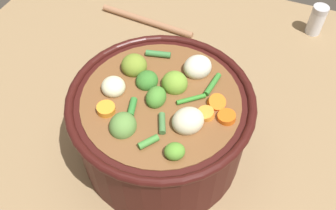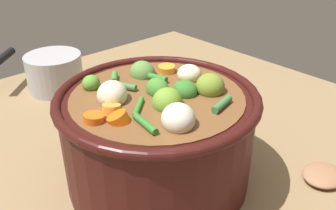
% 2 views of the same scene
% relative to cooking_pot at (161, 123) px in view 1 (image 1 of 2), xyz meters
% --- Properties ---
extents(ground_plane, '(1.10, 1.10, 0.00)m').
position_rel_cooking_pot_xyz_m(ground_plane, '(0.00, -0.00, -0.08)').
color(ground_plane, '#8C704C').
extents(cooking_pot, '(0.30, 0.30, 0.17)m').
position_rel_cooking_pot_xyz_m(cooking_pot, '(0.00, 0.00, 0.00)').
color(cooking_pot, '#38110F').
rests_on(cooking_pot, ground_plane).
extents(wooden_spoon, '(0.25, 0.19, 0.02)m').
position_rel_cooking_pot_xyz_m(wooden_spoon, '(-0.18, 0.25, -0.07)').
color(wooden_spoon, '#9C6C4C').
rests_on(wooden_spoon, ground_plane).
extents(salt_shaker, '(0.04, 0.04, 0.07)m').
position_rel_cooking_pot_xyz_m(salt_shaker, '(0.21, 0.44, -0.04)').
color(salt_shaker, silver).
rests_on(salt_shaker, ground_plane).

